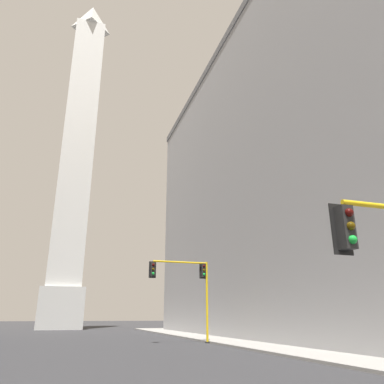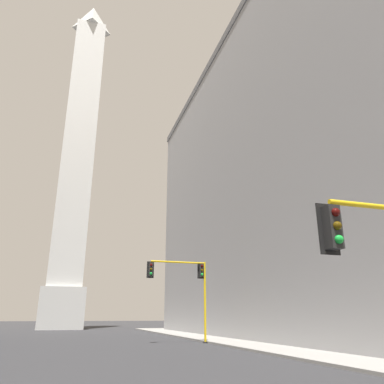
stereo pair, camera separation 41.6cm
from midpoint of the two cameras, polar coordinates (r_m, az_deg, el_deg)
The scene contains 4 objects.
sidewalk_right at distance 28.62m, azimuth 11.23°, elevation -21.98°, with size 5.00×81.78×0.15m, color gray.
building_right at distance 43.23m, azimuth 20.84°, elevation 2.55°, with size 23.38×57.90×33.18m.
obelisk at distance 75.12m, azimuth -16.74°, elevation 5.77°, with size 7.18×7.18×66.84m.
traffic_light_mid_right at distance 31.49m, azimuth -0.49°, elevation -13.25°, with size 5.08×0.50×6.37m.
Camera 2 is at (1.42, -0.84, 1.99)m, focal length 35.00 mm.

